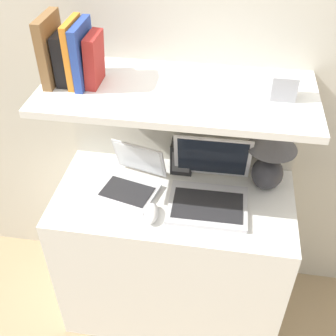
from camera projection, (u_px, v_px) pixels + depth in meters
wall_back at (185, 70)px, 1.75m from camera, size 6.00×0.05×2.40m
desk at (173, 256)px, 2.02m from camera, size 1.02×0.51×0.77m
back_riser at (181, 183)px, 2.09m from camera, size 1.02×0.04×1.22m
shelf at (177, 93)px, 1.54m from camera, size 1.02×0.46×0.03m
table_lamp at (272, 151)px, 1.71m from camera, size 0.20×0.20×0.32m
laptop_large at (209, 189)px, 1.74m from camera, size 0.33×0.33×0.25m
laptop_small at (132, 181)px, 1.80m from camera, size 0.29×0.29×0.19m
computer_mouse at (151, 213)px, 1.68m from camera, size 0.07×0.12×0.04m
router_box at (182, 156)px, 1.87m from camera, size 0.10×0.09×0.15m
book_brown at (51, 49)px, 1.51m from camera, size 0.03×0.18×0.24m
book_black at (64, 58)px, 1.52m from camera, size 0.04×0.12×0.19m
book_orange at (74, 53)px, 1.50m from camera, size 0.02×0.16×0.23m
book_blue at (83, 54)px, 1.50m from camera, size 0.03×0.18×0.22m
book_red at (94, 60)px, 1.51m from camera, size 0.05×0.13×0.19m
shelf_gadget at (284, 86)px, 1.46m from camera, size 0.09×0.07×0.09m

